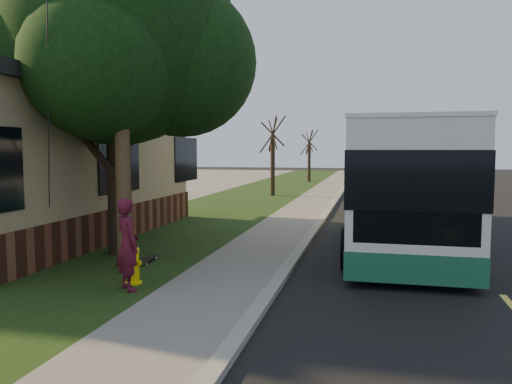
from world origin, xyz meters
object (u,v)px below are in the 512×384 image
at_px(leafy_tree, 120,40).
at_px(bare_tree_near, 273,157).
at_px(utility_pole, 120,47).
at_px(bare_tree_far, 309,156).
at_px(skateboard_main, 148,259).
at_px(traffic_signal, 357,142).
at_px(fire_hydrant, 133,265).
at_px(dumpster, 88,197).
at_px(transit_bus, 399,179).
at_px(distant_car, 397,174).
at_px(skateboarder, 128,244).

relative_size(leafy_tree, bare_tree_near, 1.81).
height_order(utility_pole, bare_tree_far, utility_pole).
height_order(leafy_tree, skateboard_main, leafy_tree).
bearing_deg(bare_tree_near, traffic_signal, 75.96).
height_order(fire_hydrant, dumpster, dumpster).
bearing_deg(bare_tree_far, leafy_tree, -92.45).
bearing_deg(leafy_tree, transit_bus, 31.00).
xyz_separation_m(utility_pole, bare_tree_near, (-0.19, 17.01, -2.48)).
distance_m(transit_bus, dumpster, 12.40).
bearing_deg(bare_tree_near, dumpster, -125.74).
distance_m(utility_pole, bare_tree_far, 29.13).
height_order(skateboard_main, distant_car, distant_car).
bearing_deg(leafy_tree, fire_hydrant, -59.33).
distance_m(fire_hydrant, bare_tree_far, 30.04).
distance_m(bare_tree_far, transit_bus, 23.99).
xyz_separation_m(leafy_tree, transit_bus, (6.65, 3.99, -3.45)).
xyz_separation_m(traffic_signal, distant_car, (2.95, -5.84, -2.39)).
distance_m(skateboarder, skateboard_main, 2.35).
xyz_separation_m(leafy_tree, skateboarder, (1.67, -3.04, -4.27)).
relative_size(fire_hydrant, traffic_signal, 0.13).
relative_size(fire_hydrant, utility_pole, 0.08).
bearing_deg(utility_pole, bare_tree_far, 89.40).
height_order(fire_hydrant, transit_bus, transit_bus).
height_order(fire_hydrant, utility_pole, utility_pole).
height_order(bare_tree_near, distant_car, bare_tree_near).
relative_size(fire_hydrant, bare_tree_near, 0.17).
height_order(leafy_tree, transit_bus, leafy_tree).
bearing_deg(leafy_tree, bare_tree_near, 87.50).
height_order(fire_hydrant, skateboard_main, fire_hydrant).
bearing_deg(skateboarder, leafy_tree, -19.80).
bearing_deg(transit_bus, utility_pole, -135.67).
xyz_separation_m(fire_hydrant, leafy_tree, (-1.57, 2.65, 4.73)).
distance_m(skateboard_main, dumpster, 10.17).
relative_size(traffic_signal, skateboard_main, 6.20).
xyz_separation_m(transit_bus, skateboard_main, (-5.61, -4.90, -1.59)).
height_order(transit_bus, distant_car, transit_bus).
xyz_separation_m(bare_tree_far, skateboarder, (0.50, -30.39, -1.11)).
xyz_separation_m(utility_pole, skateboarder, (0.81, -1.39, -3.74)).
bearing_deg(bare_tree_far, skateboard_main, -90.27).
xyz_separation_m(traffic_signal, dumpster, (-10.00, -24.34, -2.51)).
relative_size(leafy_tree, distant_car, 1.71).
height_order(bare_tree_near, traffic_signal, traffic_signal).
relative_size(utility_pole, bare_tree_far, 2.25).
relative_size(traffic_signal, skateboarder, 3.33).
height_order(leafy_tree, bare_tree_near, leafy_tree).
height_order(skateboarder, skateboard_main, skateboarder).
bearing_deg(fire_hydrant, bare_tree_near, 92.86).
bearing_deg(bare_tree_near, distant_car, 55.62).
bearing_deg(fire_hydrant, bare_tree_far, 90.76).
bearing_deg(transit_bus, distant_car, 87.40).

